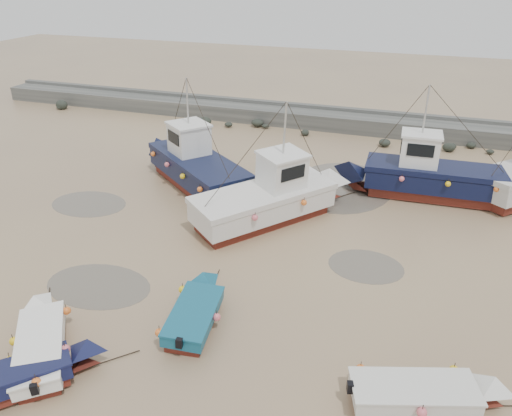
{
  "coord_description": "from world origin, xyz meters",
  "views": [
    {
      "loc": [
        7.42,
        -16.29,
        12.15
      ],
      "look_at": [
        0.46,
        3.99,
        1.4
      ],
      "focal_mm": 35.0,
      "sensor_mm": 36.0,
      "label": 1
    }
  ],
  "objects_px": {
    "dinghy_0": "(42,340)",
    "cabin_boat_2": "(423,174)",
    "person": "(218,188)",
    "cabin_boat_1": "(273,196)",
    "cabin_boat_0": "(193,164)",
    "dinghy_1": "(24,375)",
    "dinghy_2": "(196,309)",
    "dinghy_3": "(426,393)"
  },
  "relations": [
    {
      "from": "dinghy_3",
      "to": "cabin_boat_0",
      "type": "distance_m",
      "value": 18.84
    },
    {
      "from": "dinghy_1",
      "to": "cabin_boat_2",
      "type": "xyz_separation_m",
      "value": [
        11.07,
        18.95,
        0.77
      ]
    },
    {
      "from": "dinghy_1",
      "to": "cabin_boat_1",
      "type": "xyz_separation_m",
      "value": [
        3.93,
        13.46,
        0.77
      ]
    },
    {
      "from": "dinghy_1",
      "to": "dinghy_3",
      "type": "xyz_separation_m",
      "value": [
        11.85,
        3.34,
        -0.01
      ]
    },
    {
      "from": "dinghy_2",
      "to": "cabin_boat_2",
      "type": "height_order",
      "value": "cabin_boat_2"
    },
    {
      "from": "person",
      "to": "dinghy_1",
      "type": "bearing_deg",
      "value": 55.3
    },
    {
      "from": "dinghy_1",
      "to": "cabin_boat_1",
      "type": "distance_m",
      "value": 14.04
    },
    {
      "from": "cabin_boat_1",
      "to": "cabin_boat_0",
      "type": "bearing_deg",
      "value": -167.98
    },
    {
      "from": "dinghy_2",
      "to": "cabin_boat_1",
      "type": "bearing_deg",
      "value": 79.85
    },
    {
      "from": "dinghy_1",
      "to": "cabin_boat_0",
      "type": "distance_m",
      "value": 16.35
    },
    {
      "from": "cabin_boat_2",
      "to": "cabin_boat_0",
      "type": "bearing_deg",
      "value": 99.61
    },
    {
      "from": "dinghy_0",
      "to": "cabin_boat_1",
      "type": "relative_size",
      "value": 0.6
    },
    {
      "from": "cabin_boat_1",
      "to": "dinghy_2",
      "type": "bearing_deg",
      "value": -54.27
    },
    {
      "from": "dinghy_2",
      "to": "person",
      "type": "height_order",
      "value": "dinghy_2"
    },
    {
      "from": "dinghy_0",
      "to": "person",
      "type": "distance_m",
      "value": 14.67
    },
    {
      "from": "cabin_boat_0",
      "to": "cabin_boat_2",
      "type": "distance_m",
      "value": 13.22
    },
    {
      "from": "dinghy_3",
      "to": "person",
      "type": "distance_m",
      "value": 17.68
    },
    {
      "from": "cabin_boat_1",
      "to": "person",
      "type": "height_order",
      "value": "cabin_boat_1"
    },
    {
      "from": "dinghy_0",
      "to": "dinghy_3",
      "type": "xyz_separation_m",
      "value": [
        12.45,
        1.85,
        0.01
      ]
    },
    {
      "from": "dinghy_3",
      "to": "cabin_boat_2",
      "type": "relative_size",
      "value": 0.55
    },
    {
      "from": "person",
      "to": "cabin_boat_1",
      "type": "bearing_deg",
      "value": 111.85
    },
    {
      "from": "dinghy_2",
      "to": "dinghy_1",
      "type": "bearing_deg",
      "value": -136.21
    },
    {
      "from": "dinghy_0",
      "to": "cabin_boat_0",
      "type": "relative_size",
      "value": 0.57
    },
    {
      "from": "cabin_boat_0",
      "to": "dinghy_2",
      "type": "bearing_deg",
      "value": -116.37
    },
    {
      "from": "dinghy_3",
      "to": "cabin_boat_0",
      "type": "bearing_deg",
      "value": -151.05
    },
    {
      "from": "cabin_boat_1",
      "to": "cabin_boat_2",
      "type": "xyz_separation_m",
      "value": [
        7.14,
        5.5,
        -0.0
      ]
    },
    {
      "from": "cabin_boat_1",
      "to": "dinghy_3",
      "type": "bearing_deg",
      "value": -14.43
    },
    {
      "from": "dinghy_1",
      "to": "cabin_boat_1",
      "type": "bearing_deg",
      "value": 117.59
    },
    {
      "from": "cabin_boat_1",
      "to": "person",
      "type": "distance_m",
      "value": 5.21
    },
    {
      "from": "dinghy_1",
      "to": "cabin_boat_0",
      "type": "xyz_separation_m",
      "value": [
        -1.87,
        16.22,
        0.75
      ]
    },
    {
      "from": "cabin_boat_0",
      "to": "cabin_boat_2",
      "type": "bearing_deg",
      "value": -40.11
    },
    {
      "from": "dinghy_1",
      "to": "dinghy_3",
      "type": "distance_m",
      "value": 12.31
    },
    {
      "from": "dinghy_0",
      "to": "dinghy_1",
      "type": "height_order",
      "value": "same"
    },
    {
      "from": "dinghy_1",
      "to": "cabin_boat_2",
      "type": "bearing_deg",
      "value": 103.6
    },
    {
      "from": "cabin_boat_1",
      "to": "cabin_boat_2",
      "type": "distance_m",
      "value": 9.01
    },
    {
      "from": "dinghy_3",
      "to": "person",
      "type": "xyz_separation_m",
      "value": [
        -12.17,
        12.81,
        -0.55
      ]
    },
    {
      "from": "cabin_boat_2",
      "to": "dinghy_0",
      "type": "bearing_deg",
      "value": 143.96
    },
    {
      "from": "dinghy_1",
      "to": "person",
      "type": "height_order",
      "value": "dinghy_1"
    },
    {
      "from": "dinghy_3",
      "to": "person",
      "type": "height_order",
      "value": "dinghy_3"
    },
    {
      "from": "dinghy_3",
      "to": "cabin_boat_0",
      "type": "height_order",
      "value": "cabin_boat_0"
    },
    {
      "from": "dinghy_2",
      "to": "cabin_boat_2",
      "type": "bearing_deg",
      "value": 54.16
    },
    {
      "from": "dinghy_0",
      "to": "cabin_boat_2",
      "type": "height_order",
      "value": "cabin_boat_2"
    }
  ]
}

